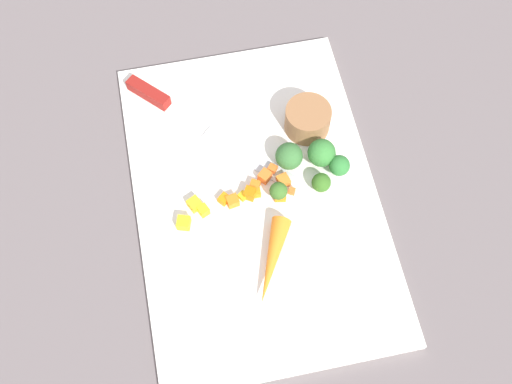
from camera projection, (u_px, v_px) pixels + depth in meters
The scene contains 25 objects.
ground_plane at pixel (256, 198), 0.95m from camera, with size 4.00×4.00×0.00m, color #665D5E.
cutting_board at pixel (256, 197), 0.95m from camera, with size 0.54×0.36×0.01m, color white.
prep_bowl at pixel (308, 119), 0.97m from camera, with size 0.07×0.07×0.05m, color #93643D.
chef_knife at pixel (177, 111), 1.00m from camera, with size 0.24×0.24×0.02m.
whole_carrot at pixel (270, 261), 0.88m from camera, with size 0.03×0.03×0.13m, color orange.
carrot_dice_0 at pixel (292, 191), 0.94m from camera, with size 0.01×0.01×0.01m, color orange.
carrot_dice_1 at pixel (259, 195), 0.93m from camera, with size 0.01×0.01×0.01m, color orange.
carrot_dice_2 at pixel (255, 186), 0.94m from camera, with size 0.01×0.02×0.01m, color orange.
carrot_dice_3 at pixel (280, 195), 0.93m from camera, with size 0.02×0.02×0.02m, color orange.
carrot_dice_4 at pixel (265, 176), 0.95m from camera, with size 0.02×0.02×0.02m, color orange.
carrot_dice_5 at pixel (250, 194), 0.93m from camera, with size 0.02×0.02×0.02m, color orange.
carrot_dice_6 at pixel (224, 198), 0.93m from camera, with size 0.02×0.01×0.01m, color orange.
carrot_dice_7 at pixel (276, 189), 0.94m from camera, with size 0.01×0.01×0.01m, color orange.
carrot_dice_8 at pixel (283, 181), 0.94m from camera, with size 0.02×0.02×0.01m, color orange.
carrot_dice_9 at pixel (233, 201), 0.93m from camera, with size 0.02×0.02×0.01m, color orange.
carrot_dice_10 at pixel (273, 169), 0.95m from camera, with size 0.01×0.01×0.01m, color orange.
pepper_dice_0 at pixel (184, 223), 0.91m from camera, with size 0.02×0.02×0.02m, color yellow.
pepper_dice_1 at pixel (204, 211), 0.92m from camera, with size 0.01×0.01×0.02m, color yellow.
pepper_dice_2 at pixel (194, 202), 0.93m from camera, with size 0.02×0.02×0.01m, color yellow.
pepper_dice_3 at pixel (243, 197), 0.93m from camera, with size 0.01×0.01×0.01m, color yellow.
broccoli_floret_0 at pixel (339, 166), 0.94m from camera, with size 0.03×0.03×0.04m.
broccoli_floret_1 at pixel (289, 156), 0.94m from camera, with size 0.04×0.04×0.05m.
broccoli_floret_2 at pixel (321, 183), 0.93m from camera, with size 0.03×0.03×0.03m.
broccoli_floret_3 at pixel (322, 153), 0.94m from camera, with size 0.04×0.04×0.05m.
broccoli_floret_4 at pixel (278, 191), 0.92m from camera, with size 0.03×0.03×0.04m.
Camera 1 is at (-0.40, 0.08, 0.86)m, focal length 43.78 mm.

